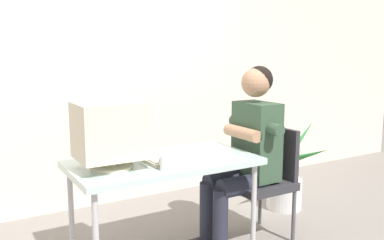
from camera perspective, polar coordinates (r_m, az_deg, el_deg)
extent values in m
cube|color=beige|center=(4.10, -9.15, 9.76)|extent=(8.00, 0.10, 3.00)
cylinder|color=#B7B7BC|center=(2.99, 8.46, -12.46)|extent=(0.04, 0.04, 0.70)
cylinder|color=#B7B7BC|center=(2.97, -16.22, -12.92)|extent=(0.04, 0.04, 0.70)
cylinder|color=#B7B7BC|center=(3.39, 2.72, -9.71)|extent=(0.04, 0.04, 0.70)
cube|color=silver|center=(2.79, -3.90, -5.87)|extent=(1.24, 0.65, 0.04)
cylinder|color=beige|center=(2.62, -10.93, -6.34)|extent=(0.26, 0.26, 0.02)
cylinder|color=beige|center=(2.61, -10.95, -5.60)|extent=(0.06, 0.06, 0.05)
cube|color=beige|center=(2.57, -11.09, -1.36)|extent=(0.42, 0.33, 0.34)
cube|color=black|center=(2.64, -6.72, -0.95)|extent=(0.01, 0.28, 0.28)
cube|color=beige|center=(2.77, -5.65, -5.30)|extent=(0.16, 0.41, 0.02)
cube|color=beige|center=(2.77, -5.65, -4.98)|extent=(0.14, 0.37, 0.01)
cylinder|color=#4C4C51|center=(3.12, 8.39, -14.36)|extent=(0.03, 0.03, 0.42)
cylinder|color=#4C4C51|center=(3.37, 13.79, -12.73)|extent=(0.03, 0.03, 0.42)
cylinder|color=#4C4C51|center=(3.41, 4.11, -12.17)|extent=(0.03, 0.03, 0.42)
cylinder|color=#4C4C51|center=(3.64, 9.35, -10.89)|extent=(0.03, 0.03, 0.42)
cube|color=#2D2D33|center=(3.30, 9.01, -8.64)|extent=(0.46, 0.46, 0.06)
cube|color=#2D2D33|center=(3.37, 11.85, -4.30)|extent=(0.04, 0.41, 0.40)
cube|color=#334C38|center=(3.20, 8.89, -2.83)|extent=(0.22, 0.35, 0.59)
sphere|color=#A57A5B|center=(3.12, 8.80, 5.10)|extent=(0.22, 0.22, 0.22)
sphere|color=black|center=(3.14, 9.24, 5.48)|extent=(0.21, 0.21, 0.21)
cylinder|color=#262838|center=(3.09, 6.99, -8.86)|extent=(0.39, 0.14, 0.14)
cylinder|color=#262838|center=(3.23, 5.03, -8.04)|extent=(0.39, 0.14, 0.14)
cylinder|color=#262838|center=(3.07, 3.92, -13.90)|extent=(0.11, 0.11, 0.50)
cylinder|color=#262838|center=(3.21, 2.06, -12.84)|extent=(0.11, 0.11, 0.50)
cylinder|color=#334C38|center=(3.01, 11.15, -1.25)|extent=(0.09, 0.14, 0.09)
cylinder|color=#334C38|center=(3.32, 6.41, -0.16)|extent=(0.09, 0.14, 0.09)
cylinder|color=#A57A5B|center=(3.10, 6.92, -1.79)|extent=(0.09, 0.35, 0.09)
cylinder|color=silver|center=(4.06, 12.55, -9.81)|extent=(0.33, 0.33, 0.29)
cylinder|color=brown|center=(4.00, 12.66, -6.70)|extent=(0.04, 0.04, 0.17)
cone|color=#2F893D|center=(4.03, 14.34, -3.09)|extent=(0.42, 0.10, 0.45)
cone|color=#2F893D|center=(4.07, 11.90, -2.99)|extent=(0.19, 0.42, 0.44)
cone|color=#2F893D|center=(3.93, 10.73, -3.24)|extent=(0.33, 0.32, 0.47)
cone|color=#2F893D|center=(3.78, 12.64, -4.27)|extent=(0.35, 0.38, 0.42)
cone|color=#2F893D|center=(3.85, 15.13, -4.83)|extent=(0.15, 0.51, 0.30)
cylinder|color=white|center=(2.53, -3.49, -5.88)|extent=(0.09, 0.09, 0.09)
torus|color=white|center=(2.57, -3.98, -5.64)|extent=(0.06, 0.01, 0.06)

